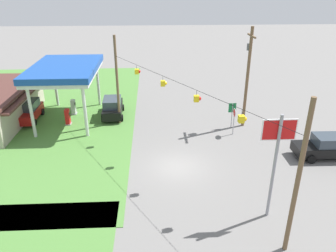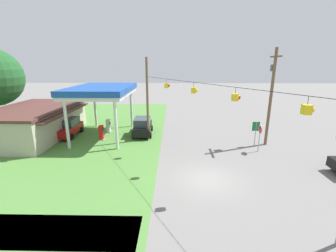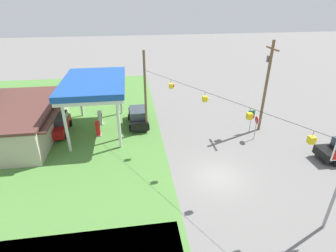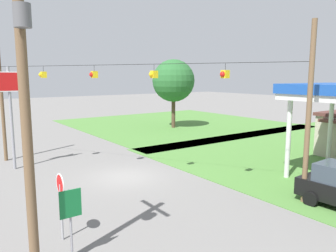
# 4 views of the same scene
# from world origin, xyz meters

# --- Properties ---
(ground_plane) EXTENTS (160.00, 160.00, 0.00)m
(ground_plane) POSITION_xyz_m (0.00, 0.00, 0.00)
(ground_plane) COLOR slate
(grass_verge_opposite_corner) EXTENTS (24.00, 24.00, 0.04)m
(grass_verge_opposite_corner) POSITION_xyz_m (-16.00, 16.00, 0.02)
(grass_verge_opposite_corner) COLOR #4C7F38
(grass_verge_opposite_corner) RESTS_ON ground
(stop_sign_roadside) EXTENTS (0.80, 0.08, 2.50)m
(stop_sign_roadside) POSITION_xyz_m (5.35, -5.44, 1.81)
(stop_sign_roadside) COLOR #99999E
(stop_sign_roadside) RESTS_ON ground
(stop_sign_overhead) EXTENTS (0.22, 1.90, 6.51)m
(stop_sign_overhead) POSITION_xyz_m (-5.66, -4.94, 4.59)
(stop_sign_overhead) COLOR gray
(stop_sign_overhead) RESTS_ON ground
(route_sign) EXTENTS (0.10, 0.70, 2.40)m
(route_sign) POSITION_xyz_m (6.93, -5.63, 1.71)
(route_sign) COLOR gray
(route_sign) RESTS_ON ground
(utility_pole_main) EXTENTS (2.20, 0.44, 9.23)m
(utility_pole_main) POSITION_xyz_m (7.30, -6.85, 5.17)
(utility_pole_main) COLOR brown
(utility_pole_main) RESTS_ON ground
(signal_span_gantry) EXTENTS (17.06, 10.24, 8.42)m
(signal_span_gantry) POSITION_xyz_m (0.00, -0.01, 4.60)
(signal_span_gantry) COLOR brown
(signal_span_gantry) RESTS_ON ground
(tree_west_verge) EXTENTS (4.82, 4.82, 7.86)m
(tree_west_verge) POSITION_xyz_m (-13.51, 13.61, 5.42)
(tree_west_verge) COLOR #4C3828
(tree_west_verge) RESTS_ON ground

